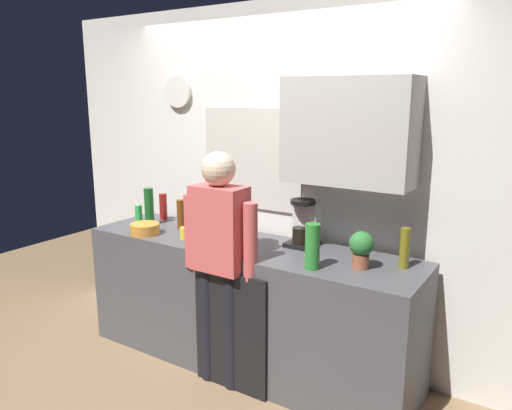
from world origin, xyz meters
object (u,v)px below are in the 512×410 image
at_px(bottle_red_vinegar, 163,207).
at_px(dish_soap, 139,214).
at_px(cup_yellow_cup, 185,233).
at_px(bottle_clear_soda, 312,246).
at_px(bottle_green_wine, 149,206).
at_px(potted_plant, 361,247).
at_px(coffee_maker, 304,225).
at_px(person_at_sink, 220,251).
at_px(bottle_olive_oil, 405,248).
at_px(mixing_bowl, 145,229).
at_px(bottle_amber_beer, 181,214).

height_order(bottle_red_vinegar, dish_soap, bottle_red_vinegar).
xyz_separation_m(bottle_red_vinegar, cup_yellow_cup, (0.53, -0.34, -0.07)).
height_order(bottle_clear_soda, cup_yellow_cup, bottle_clear_soda).
height_order(bottle_red_vinegar, bottle_green_wine, bottle_green_wine).
xyz_separation_m(bottle_clear_soda, potted_plant, (0.24, 0.17, -0.01)).
relative_size(bottle_red_vinegar, potted_plant, 0.96).
relative_size(coffee_maker, person_at_sink, 0.21).
distance_m(bottle_clear_soda, bottle_olive_oil, 0.56).
distance_m(coffee_maker, bottle_red_vinegar, 1.33).
bearing_deg(bottle_olive_oil, coffee_maker, 173.61).
bearing_deg(mixing_bowl, coffee_maker, 19.23).
relative_size(bottle_amber_beer, dish_soap, 1.28).
bearing_deg(cup_yellow_cup, bottle_green_wine, 163.16).
relative_size(bottle_green_wine, bottle_amber_beer, 1.30).
bearing_deg(bottle_clear_soda, person_at_sink, -170.44).
bearing_deg(bottle_green_wine, bottle_olive_oil, 2.71).
distance_m(bottle_clear_soda, person_at_sink, 0.63).
bearing_deg(coffee_maker, bottle_clear_soda, -56.68).
distance_m(bottle_clear_soda, bottle_amber_beer, 1.30).
distance_m(cup_yellow_cup, person_at_sink, 0.48).
xyz_separation_m(bottle_red_vinegar, bottle_amber_beer, (0.32, -0.14, 0.01)).
xyz_separation_m(bottle_olive_oil, dish_soap, (-2.13, -0.11, -0.05)).
relative_size(bottle_clear_soda, bottle_olive_oil, 1.12).
relative_size(bottle_green_wine, mixing_bowl, 1.36).
relative_size(coffee_maker, potted_plant, 1.43).
bearing_deg(person_at_sink, dish_soap, 166.62).
bearing_deg(coffee_maker, bottle_green_wine, -172.28).
height_order(bottle_red_vinegar, person_at_sink, person_at_sink).
bearing_deg(bottle_green_wine, person_at_sink, -18.74).
bearing_deg(bottle_green_wine, bottle_amber_beer, 9.14).
xyz_separation_m(bottle_green_wine, cup_yellow_cup, (0.50, -0.15, -0.11)).
height_order(coffee_maker, bottle_red_vinegar, coffee_maker).
distance_m(bottle_green_wine, bottle_amber_beer, 0.30).
distance_m(bottle_clear_soda, mixing_bowl, 1.40).
xyz_separation_m(coffee_maker, cup_yellow_cup, (-0.80, -0.33, -0.10)).
relative_size(bottle_clear_soda, cup_yellow_cup, 3.29).
relative_size(bottle_olive_oil, dish_soap, 1.39).
bearing_deg(cup_yellow_cup, person_at_sink, -20.83).
bearing_deg(coffee_maker, dish_soap, -172.31).
bearing_deg(bottle_red_vinegar, coffee_maker, -0.43).
distance_m(potted_plant, person_at_sink, 0.91).
bearing_deg(bottle_olive_oil, dish_soap, -177.05).
relative_size(bottle_green_wine, potted_plant, 1.30).
distance_m(bottle_clear_soda, potted_plant, 0.30).
height_order(bottle_red_vinegar, potted_plant, potted_plant).
xyz_separation_m(coffee_maker, bottle_clear_soda, (0.26, -0.39, -0.01)).
xyz_separation_m(bottle_clear_soda, mixing_bowl, (-1.40, -0.00, -0.10)).
bearing_deg(potted_plant, coffee_maker, 155.61).
bearing_deg(bottle_green_wine, bottle_red_vinegar, 97.58).
relative_size(bottle_olive_oil, potted_plant, 1.09).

